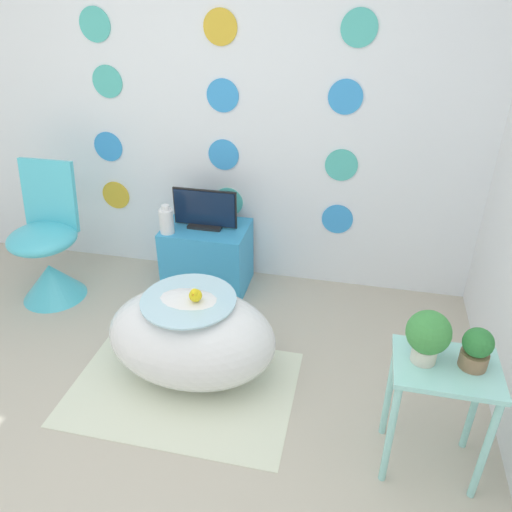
# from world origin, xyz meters

# --- Properties ---
(wall_back_dotted) EXTENTS (4.45, 0.05, 2.60)m
(wall_back_dotted) POSITION_xyz_m (0.00, 2.11, 1.30)
(wall_back_dotted) COLOR white
(wall_back_dotted) RESTS_ON ground_plane
(rug) EXTENTS (1.21, 0.83, 0.01)m
(rug) POSITION_xyz_m (0.11, 0.82, 0.00)
(rug) COLOR silver
(rug) RESTS_ON ground_plane
(bathtub) EXTENTS (0.92, 0.61, 0.53)m
(bathtub) POSITION_xyz_m (0.13, 0.94, 0.27)
(bathtub) COLOR white
(bathtub) RESTS_ON ground_plane
(rubber_duck) EXTENTS (0.07, 0.07, 0.08)m
(rubber_duck) POSITION_xyz_m (0.18, 0.91, 0.57)
(rubber_duck) COLOR yellow
(rubber_duck) RESTS_ON bathtub
(chair) EXTENTS (0.45, 0.45, 0.93)m
(chair) POSITION_xyz_m (-1.08, 1.49, 0.29)
(chair) COLOR #4CC6DB
(chair) RESTS_ON ground_plane
(tv_cabinet) EXTENTS (0.57, 0.41, 0.47)m
(tv_cabinet) POSITION_xyz_m (-0.07, 1.85, 0.23)
(tv_cabinet) COLOR #389ED6
(tv_cabinet) RESTS_ON ground_plane
(tv) EXTENTS (0.44, 0.12, 0.27)m
(tv) POSITION_xyz_m (-0.07, 1.85, 0.59)
(tv) COLOR black
(tv) RESTS_ON tv_cabinet
(vase) EXTENTS (0.10, 0.10, 0.20)m
(vase) POSITION_xyz_m (-0.29, 1.72, 0.56)
(vase) COLOR white
(vase) RESTS_ON tv_cabinet
(side_table) EXTENTS (0.43, 0.32, 0.59)m
(side_table) POSITION_xyz_m (1.36, 0.62, 0.46)
(side_table) COLOR #99E0D8
(side_table) RESTS_ON ground_plane
(potted_plant_left) EXTENTS (0.18, 0.18, 0.24)m
(potted_plant_left) POSITION_xyz_m (1.27, 0.63, 0.72)
(potted_plant_left) COLOR beige
(potted_plant_left) RESTS_ON side_table
(potted_plant_right) EXTENTS (0.12, 0.12, 0.18)m
(potted_plant_right) POSITION_xyz_m (1.46, 0.64, 0.68)
(potted_plant_right) COLOR #8C6B4C
(potted_plant_right) RESTS_ON side_table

